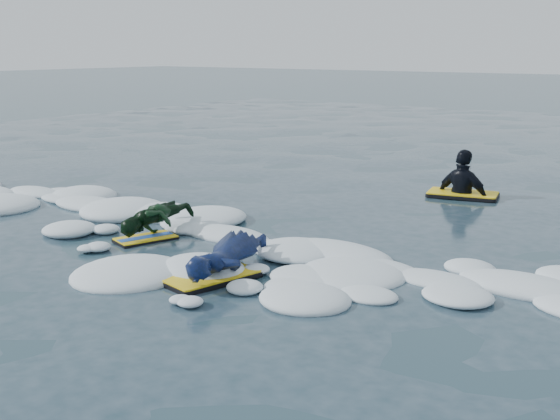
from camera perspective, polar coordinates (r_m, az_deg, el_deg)
The scene contains 5 objects.
ground at distance 7.41m, azimuth -9.47°, elevation -5.18°, with size 120.00×120.00×0.00m, color #1B3340.
foam_band at distance 8.13m, azimuth -4.32°, elevation -3.38°, with size 12.00×3.10×0.30m, color white, non-canonical shape.
prone_woman_unit at distance 7.24m, azimuth -4.53°, elevation -3.89°, with size 0.90×1.55×0.37m.
prone_child_unit at distance 8.74m, azimuth -10.02°, elevation -0.94°, with size 0.60×1.16×0.42m.
waiting_rider_unit at distance 11.40m, azimuth 14.60°, elevation 0.81°, with size 1.17×0.81×1.61m.
Camera 1 is at (5.03, -4.93, 2.30)m, focal length 45.00 mm.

